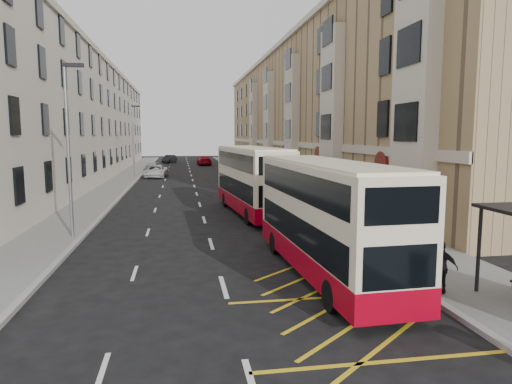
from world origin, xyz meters
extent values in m
plane|color=black|center=(0.00, 0.00, 0.00)|extent=(200.00, 200.00, 0.00)
cube|color=slate|center=(8.00, 30.00, 0.07)|extent=(4.00, 120.00, 0.15)
cube|color=slate|center=(-7.50, 30.00, 0.07)|extent=(3.00, 120.00, 0.15)
cube|color=gray|center=(6.00, 30.00, 0.07)|extent=(0.25, 120.00, 0.15)
cube|color=gray|center=(-6.00, 30.00, 0.07)|extent=(0.25, 120.00, 0.15)
cube|color=tan|center=(15.00, 45.50, 7.50)|extent=(10.00, 79.00, 15.00)
cube|color=beige|center=(9.97, 45.50, 4.00)|extent=(0.18, 79.00, 0.50)
cube|color=beige|center=(9.90, 45.50, 15.00)|extent=(0.40, 79.00, 0.50)
cube|color=beige|center=(9.65, 10.00, 7.50)|extent=(0.80, 3.20, 10.00)
cube|color=beige|center=(9.65, 22.00, 7.50)|extent=(0.80, 3.20, 10.00)
cube|color=beige|center=(9.65, 34.00, 7.50)|extent=(0.80, 3.20, 10.00)
cube|color=beige|center=(9.65, 46.00, 7.50)|extent=(0.80, 3.20, 10.00)
cube|color=beige|center=(9.65, 58.00, 7.50)|extent=(0.80, 3.20, 10.00)
cube|color=maroon|center=(9.95, 14.00, 1.70)|extent=(0.20, 1.60, 3.00)
cube|color=maroon|center=(9.95, 26.00, 1.70)|extent=(0.20, 1.60, 3.00)
cube|color=maroon|center=(9.95, 38.00, 1.70)|extent=(0.20, 1.60, 3.00)
cube|color=maroon|center=(9.95, 50.00, 1.70)|extent=(0.20, 1.60, 3.00)
cube|color=maroon|center=(9.95, 62.00, 1.70)|extent=(0.20, 1.60, 3.00)
cube|color=beige|center=(-13.50, 45.50, 6.50)|extent=(9.00, 79.00, 13.00)
cube|color=beige|center=(-8.97, 45.50, 13.00)|extent=(0.30, 79.00, 0.50)
cube|color=black|center=(7.56, 1.90, 1.45)|extent=(0.08, 0.08, 2.60)
cylinder|color=red|center=(6.25, 2.50, 0.65)|extent=(0.06, 0.06, 1.00)
cylinder|color=red|center=(6.25, 5.75, 0.65)|extent=(0.06, 0.06, 1.00)
cylinder|color=red|center=(6.25, 9.00, 0.65)|extent=(0.06, 0.06, 1.00)
cube|color=red|center=(6.25, 5.75, 1.13)|extent=(0.05, 6.50, 0.06)
cube|color=red|center=(6.25, 5.75, 0.70)|extent=(0.05, 6.50, 0.06)
cylinder|color=gray|center=(-6.40, 12.00, 4.15)|extent=(0.16, 0.16, 8.00)
cube|color=black|center=(-6.00, 12.00, 8.05)|extent=(0.90, 0.18, 0.18)
cylinder|color=gray|center=(-6.40, 42.00, 4.15)|extent=(0.16, 0.16, 8.00)
cube|color=black|center=(-6.00, 42.00, 8.05)|extent=(0.90, 0.18, 0.18)
cube|color=#F5E5C3|center=(3.66, 4.67, 2.12)|extent=(2.68, 10.10, 3.60)
cube|color=#9F0115|center=(3.66, 4.67, 0.73)|extent=(2.71, 10.13, 0.82)
cube|color=black|center=(3.66, 4.67, 1.68)|extent=(2.69, 9.30, 1.00)
cube|color=black|center=(3.66, 4.67, 3.23)|extent=(2.69, 9.30, 0.91)
cube|color=#F5E5C3|center=(3.66, 4.67, 3.95)|extent=(2.58, 9.70, 0.11)
cube|color=black|center=(3.46, 9.66, 1.73)|extent=(1.94, 0.15, 1.18)
cube|color=black|center=(3.46, 9.66, 3.60)|extent=(1.60, 0.14, 0.41)
cube|color=black|center=(3.86, -0.31, 1.73)|extent=(1.94, 0.15, 1.09)
cylinder|color=black|center=(2.50, 7.83, 0.46)|extent=(0.29, 0.92, 0.91)
cylinder|color=black|center=(4.56, 7.92, 0.46)|extent=(0.29, 0.92, 0.91)
cylinder|color=black|center=(2.76, 1.43, 0.46)|extent=(0.29, 0.92, 0.91)
cylinder|color=black|center=(4.82, 1.51, 0.46)|extent=(0.29, 0.92, 0.91)
cube|color=#F5E5C3|center=(3.08, 17.48, 2.20)|extent=(3.33, 10.58, 3.73)
cube|color=#9F0115|center=(3.08, 17.48, 0.76)|extent=(3.36, 10.61, 0.85)
cube|color=black|center=(3.08, 17.48, 1.75)|extent=(3.29, 9.75, 1.04)
cube|color=black|center=(3.08, 17.48, 3.36)|extent=(3.29, 9.75, 0.95)
cube|color=#F5E5C3|center=(3.08, 17.48, 4.10)|extent=(3.20, 10.15, 0.11)
cube|color=black|center=(2.59, 22.64, 1.80)|extent=(2.01, 0.26, 1.23)
cube|color=black|center=(2.59, 22.64, 3.73)|extent=(1.65, 0.23, 0.43)
cube|color=black|center=(3.57, 12.33, 1.80)|extent=(2.01, 0.26, 1.13)
cylinder|color=black|center=(1.70, 20.70, 0.47)|extent=(0.35, 0.97, 0.95)
cylinder|color=black|center=(3.83, 20.90, 0.47)|extent=(0.35, 0.97, 0.95)
cylinder|color=black|center=(2.33, 14.07, 0.47)|extent=(0.35, 0.97, 0.95)
cylinder|color=black|center=(4.45, 14.27, 0.47)|extent=(0.35, 0.97, 0.95)
imported|color=black|center=(6.36, 1.93, 0.95)|extent=(1.00, 0.84, 1.60)
imported|color=silver|center=(-4.15, 44.00, 0.70)|extent=(2.84, 5.25, 1.40)
imported|color=#999B9F|center=(-4.89, 50.79, 0.71)|extent=(2.45, 4.43, 1.43)
imported|color=black|center=(-3.16, 72.07, 0.71)|extent=(2.70, 4.54, 1.41)
imported|color=#A50316|center=(2.60, 65.31, 0.77)|extent=(2.36, 5.38, 1.54)
camera|label=1|loc=(-1.31, -10.27, 4.89)|focal=32.00mm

